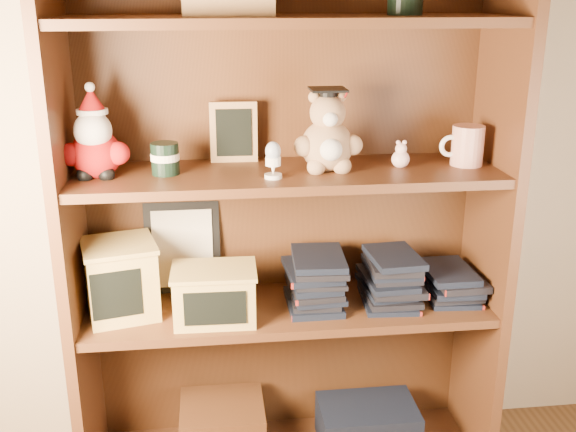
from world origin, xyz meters
The scene contains 16 objects.
bookcase centered at (-0.14, 1.36, 0.78)m, with size 1.20×0.35×1.60m.
shelf_lower centered at (-0.14, 1.30, 0.54)m, with size 1.14×0.33×0.02m.
shelf_upper centered at (-0.14, 1.30, 0.94)m, with size 1.14×0.33×0.02m.
santa_plush centered at (-0.64, 1.30, 1.04)m, with size 0.18×0.13×0.25m.
teachers_tin centered at (-0.46, 1.30, 0.99)m, with size 0.08×0.08×0.08m.
chalkboard_plaque centered at (-0.28, 1.42, 1.03)m, with size 0.13×0.07×0.17m.
egg_cup centered at (-0.19, 1.23, 1.00)m, with size 0.05×0.05×0.10m.
grad_teddy_bear centered at (-0.03, 1.30, 1.04)m, with size 0.18×0.16×0.23m.
pink_figurine centered at (0.17, 1.30, 0.98)m, with size 0.05×0.05×0.08m.
teacher_mug centered at (0.36, 1.30, 1.01)m, with size 0.12×0.09×0.11m.
certificate_frame centered at (-0.44, 1.44, 0.69)m, with size 0.22×0.06×0.27m.
treats_box centered at (-0.60, 1.30, 0.66)m, with size 0.23×0.23×0.21m.
pencils_box centered at (-0.35, 1.24, 0.63)m, with size 0.23×0.17×0.15m.
book_stack_left centered at (-0.06, 1.30, 0.62)m, with size 0.14×0.20×0.14m.
book_stack_mid centered at (0.16, 1.30, 0.62)m, with size 0.14×0.20×0.14m.
book_stack_right centered at (0.34, 1.30, 0.59)m, with size 0.14×0.20×0.08m.
Camera 1 is at (-0.35, -0.44, 1.41)m, focal length 42.00 mm.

